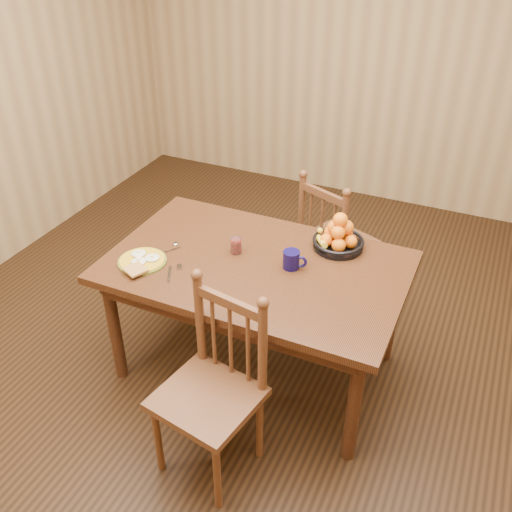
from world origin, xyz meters
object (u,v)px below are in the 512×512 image
at_px(breakfast_plate, 142,261).
at_px(coffee_mug, 292,260).
at_px(dining_table, 256,277).
at_px(fruit_bowl, 338,237).
at_px(chair_near, 212,390).
at_px(chair_far, 334,242).

relative_size(breakfast_plate, coffee_mug, 2.27).
distance_m(dining_table, fruit_bowl, 0.51).
distance_m(breakfast_plate, coffee_mug, 0.81).
relative_size(chair_near, fruit_bowl, 3.38).
distance_m(dining_table, breakfast_plate, 0.62).
relative_size(dining_table, chair_far, 1.70).
distance_m(chair_far, coffee_mug, 0.87).
height_order(chair_near, coffee_mug, chair_near).
bearing_deg(chair_near, chair_far, 96.19).
bearing_deg(breakfast_plate, coffee_mug, 21.19).
bearing_deg(coffee_mug, chair_far, 90.04).
bearing_deg(chair_near, coffee_mug, 91.93).
relative_size(chair_far, coffee_mug, 7.04).
relative_size(chair_near, coffee_mug, 7.33).
relative_size(dining_table, breakfast_plate, 5.26).
bearing_deg(fruit_bowl, dining_table, -135.49).
bearing_deg(fruit_bowl, breakfast_plate, -147.18).
distance_m(dining_table, chair_far, 0.89).
height_order(dining_table, fruit_bowl, fruit_bowl).
height_order(dining_table, chair_far, chair_far).
distance_m(chair_near, fruit_bowl, 1.11).
height_order(chair_far, coffee_mug, chair_far).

